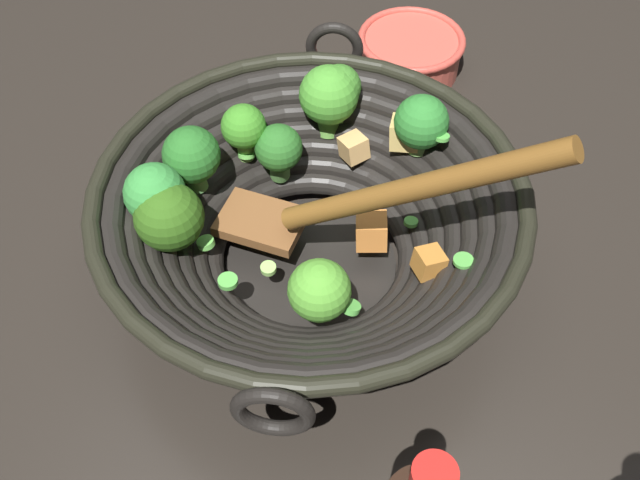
{
  "coord_description": "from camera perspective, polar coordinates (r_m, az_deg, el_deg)",
  "views": [
    {
      "loc": [
        -0.16,
        0.36,
        0.52
      ],
      "look_at": [
        -0.0,
        -0.01,
        0.03
      ],
      "focal_mm": 41.73,
      "sensor_mm": 36.0,
      "label": 1
    }
  ],
  "objects": [
    {
      "name": "ground_plane",
      "position": [
        0.65,
        -0.7,
        -2.27
      ],
      "size": [
        4.0,
        4.0,
        0.0
      ],
      "primitive_type": "plane",
      "color": "#28231E"
    },
    {
      "name": "prep_bowl",
      "position": [
        0.84,
        6.94,
        14.14
      ],
      "size": [
        0.12,
        0.12,
        0.04
      ],
      "color": "#D15647",
      "rests_on": "ground"
    },
    {
      "name": "wok",
      "position": [
        0.6,
        -0.95,
        1.83
      ],
      "size": [
        0.35,
        0.38,
        0.21
      ],
      "color": "black",
      "rests_on": "ground"
    }
  ]
}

